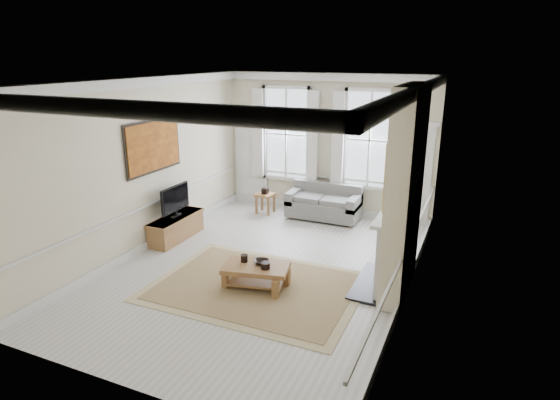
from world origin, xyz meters
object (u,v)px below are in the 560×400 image
at_px(side_table, 265,198).
at_px(coffee_table, 256,270).
at_px(tv_stand, 176,228).
at_px(sofa, 324,204).

xyz_separation_m(side_table, coffee_table, (1.55, -3.60, -0.06)).
height_order(side_table, coffee_table, side_table).
relative_size(coffee_table, tv_stand, 0.85).
height_order(sofa, side_table, sofa).
distance_m(coffee_table, tv_stand, 2.86).
xyz_separation_m(sofa, tv_stand, (-2.48, -2.55, -0.10)).
bearing_deg(coffee_table, tv_stand, 140.87).
relative_size(sofa, coffee_table, 1.42).
bearing_deg(coffee_table, side_table, 100.74).
relative_size(side_table, coffee_table, 0.41).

